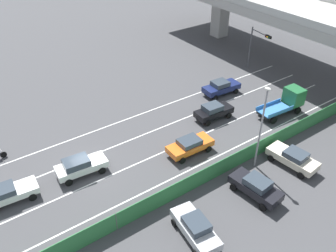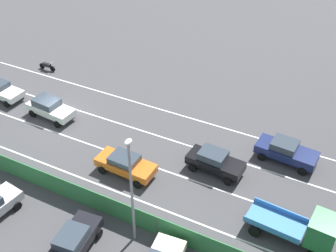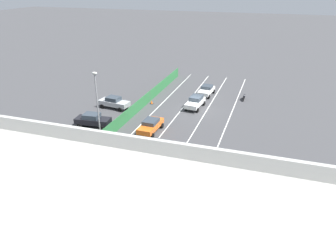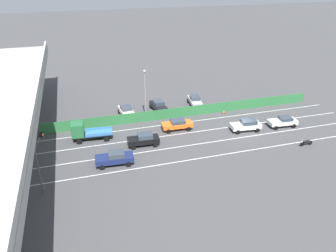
{
  "view_description": "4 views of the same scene",
  "coord_description": "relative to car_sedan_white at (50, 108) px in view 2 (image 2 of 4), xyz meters",
  "views": [
    {
      "loc": [
        23.74,
        -8.21,
        21.3
      ],
      "look_at": [
        -0.18,
        8.84,
        1.17
      ],
      "focal_mm": 38.0,
      "sensor_mm": 36.0,
      "label": 1
    },
    {
      "loc": [
        23.08,
        22.53,
        22.45
      ],
      "look_at": [
        -0.98,
        10.3,
        2.01
      ],
      "focal_mm": 46.32,
      "sensor_mm": 36.0,
      "label": 2
    },
    {
      "loc": [
        -10.11,
        42.42,
        17.15
      ],
      "look_at": [
        0.49,
        10.58,
        1.88
      ],
      "focal_mm": 34.68,
      "sensor_mm": 36.0,
      "label": 3
    },
    {
      "loc": [
        -38.0,
        22.53,
        22.16
      ],
      "look_at": [
        1.64,
        10.83,
        1.61
      ],
      "focal_mm": 34.93,
      "sensor_mm": 36.0,
      "label": 4
    }
  ],
  "objects": [
    {
      "name": "car_sedan_white",
      "position": [
        0.0,
        0.0,
        0.0
      ],
      "size": [
        2.32,
        4.57,
        1.7
      ],
      "color": "white",
      "rests_on": "ground"
    },
    {
      "name": "lane_line_mid_left",
      "position": [
        -1.82,
        7.02,
        -0.93
      ],
      "size": [
        0.14,
        48.53,
        0.01
      ],
      "primitive_type": "cube",
      "color": "silver",
      "rests_on": "ground"
    },
    {
      "name": "motorcycle",
      "position": [
        -6.35,
        -5.64,
        -0.48
      ],
      "size": [
        0.6,
        1.95,
        0.93
      ],
      "color": "black",
      "rests_on": "ground"
    },
    {
      "name": "street_lamp",
      "position": [
        8.11,
        13.33,
        3.87
      ],
      "size": [
        0.6,
        0.36,
        8.03
      ],
      "color": "gray",
      "rests_on": "ground"
    },
    {
      "name": "lane_line_right_edge",
      "position": [
        5.2,
        7.02,
        -0.93
      ],
      "size": [
        0.14,
        48.53,
        0.01
      ],
      "primitive_type": "cube",
      "color": "silver",
      "rests_on": "ground"
    },
    {
      "name": "lane_line_left_edge",
      "position": [
        -5.33,
        7.02,
        -0.93
      ],
      "size": [
        0.14,
        48.53,
        0.01
      ],
      "primitive_type": "cube",
      "color": "silver",
      "rests_on": "ground"
    },
    {
      "name": "traffic_cone",
      "position": [
        6.64,
        0.48,
        -0.66
      ],
      "size": [
        0.47,
        0.47,
        0.6
      ],
      "color": "orange",
      "rests_on": "ground"
    },
    {
      "name": "parked_sedan_dark",
      "position": [
        10.72,
        10.55,
        0.01
      ],
      "size": [
        4.54,
        2.36,
        1.74
      ],
      "color": "black",
      "rests_on": "ground"
    },
    {
      "name": "car_sedan_black",
      "position": [
        -0.01,
        15.48,
        0.01
      ],
      "size": [
        2.16,
        4.37,
        1.73
      ],
      "color": "black",
      "rests_on": "ground"
    },
    {
      "name": "car_taxi_orange",
      "position": [
        3.21,
        9.68,
        -0.05
      ],
      "size": [
        2.14,
        4.58,
        1.57
      ],
      "color": "orange",
      "rests_on": "ground"
    },
    {
      "name": "car_sedan_navy",
      "position": [
        -3.61,
        19.9,
        -0.01
      ],
      "size": [
        2.33,
        4.76,
        1.72
      ],
      "color": "navy",
      "rests_on": "ground"
    },
    {
      "name": "ground_plane",
      "position": [
        -0.06,
        0.76,
        -0.94
      ],
      "size": [
        300.0,
        300.0,
        0.0
      ],
      "primitive_type": "plane",
      "color": "#424244"
    },
    {
      "name": "car_hatchback_white",
      "position": [
        -0.32,
        -6.0,
        -0.08
      ],
      "size": [
        2.25,
        4.42,
        1.53
      ],
      "color": "silver",
      "rests_on": "ground"
    },
    {
      "name": "lane_line_mid_right",
      "position": [
        1.69,
        7.02,
        -0.93
      ],
      "size": [
        0.14,
        48.53,
        0.01
      ],
      "primitive_type": "cube",
      "color": "silver",
      "rests_on": "ground"
    },
    {
      "name": "flatbed_truck_blue",
      "position": [
        3.72,
        23.09,
        0.43
      ],
      "size": [
        2.52,
        5.61,
        2.71
      ],
      "color": "black",
      "rests_on": "ground"
    },
    {
      "name": "green_fence",
      "position": [
        7.25,
        7.02,
        -0.09
      ],
      "size": [
        0.1,
        44.63,
        1.69
      ],
      "color": "#2D753D",
      "rests_on": "ground"
    }
  ]
}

